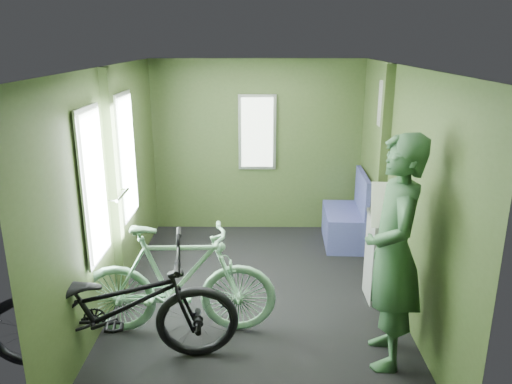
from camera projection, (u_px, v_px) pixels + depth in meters
room at (252, 160)px, 4.74m from camera, size 4.00×4.02×2.31m
bicycle_black at (119, 363)px, 4.08m from camera, size 2.06×1.05×1.11m
bicycle_mint at (180, 332)px, 4.50m from camera, size 1.75×0.60×1.07m
passenger at (393, 253)px, 3.87m from camera, size 0.52×0.76×1.89m
waste_box at (382, 257)px, 4.97m from camera, size 0.27×0.38×0.91m
bench_seat at (346, 223)px, 6.42m from camera, size 0.52×0.90×0.93m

